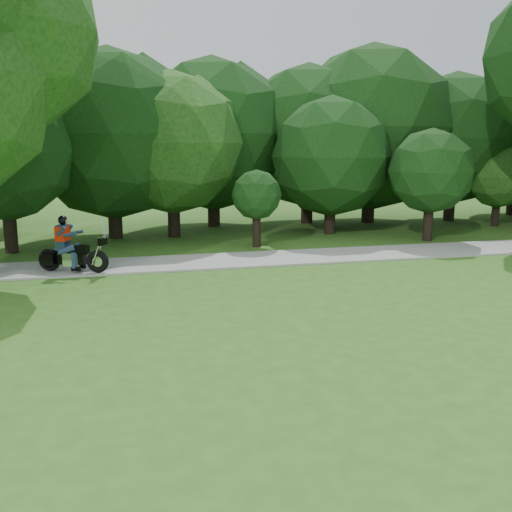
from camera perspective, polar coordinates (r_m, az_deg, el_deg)
name	(u,v)px	position (r m, az deg, el deg)	size (l,w,h in m)	color
ground	(468,341)	(11.08, 20.41, -8.01)	(100.00, 100.00, 0.00)	#345E1A
walkway	(317,256)	(18.00, 6.12, -0.01)	(60.00, 2.20, 0.06)	gray
tree_line	(310,139)	(24.41, 5.47, 11.52)	(39.51, 11.63, 7.79)	black
touring_motorcycle	(68,252)	(16.30, -18.24, 0.42)	(1.94, 1.16, 1.55)	black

